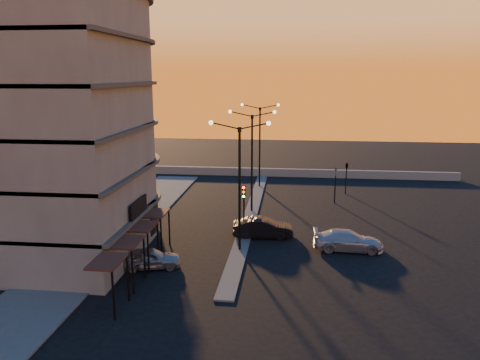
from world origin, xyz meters
name	(u,v)px	position (x,y,z in m)	size (l,w,h in m)	color
ground	(240,251)	(0.00, 0.00, 0.00)	(120.00, 120.00, 0.00)	black
sidewalk_west	(121,227)	(-10.50, 4.00, 0.06)	(5.00, 40.00, 0.12)	#4B4B49
median	(252,211)	(0.00, 10.00, 0.06)	(1.20, 36.00, 0.12)	#4B4B49
parapet	(279,173)	(2.00, 26.00, 0.50)	(44.00, 0.50, 1.00)	slate
building	(44,85)	(-14.00, 0.03, 11.91)	(14.35, 17.08, 25.00)	#67635B
streetlamp_near	(240,176)	(0.00, 0.00, 5.59)	(4.32, 0.32, 9.51)	black
streetlamp_mid	(252,153)	(0.00, 10.00, 5.59)	(4.32, 0.32, 9.51)	black
streetlamp_far	(260,139)	(0.00, 20.00, 5.59)	(4.32, 0.32, 9.51)	black
traffic_light_main	(244,202)	(0.00, 2.87, 2.89)	(0.28, 0.44, 4.25)	black
signal_east_a	(335,184)	(8.00, 14.00, 1.93)	(0.13, 0.16, 3.60)	black
signal_east_b	(347,166)	(9.50, 18.00, 3.10)	(0.42, 1.99, 3.60)	black
car_hatchback	(150,258)	(-5.57, -3.79, 0.69)	(1.63, 4.05, 1.38)	#93959A
car_sedan	(263,228)	(1.50, 3.13, 0.78)	(1.65, 4.73, 1.56)	black
car_wagon	(348,240)	(7.89, 1.05, 0.74)	(2.06, 5.07, 1.47)	#A8AAB0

